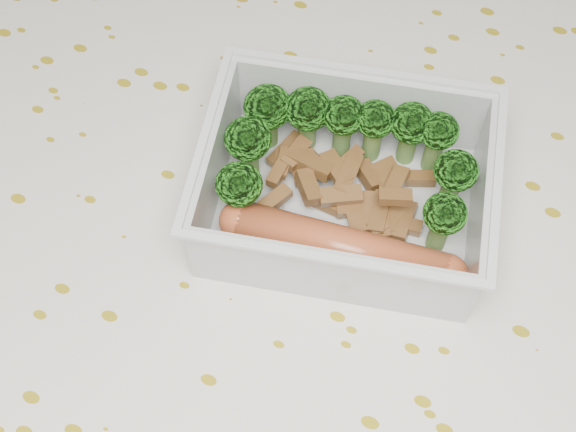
% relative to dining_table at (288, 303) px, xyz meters
% --- Properties ---
extents(dining_table, '(1.40, 0.90, 0.75)m').
position_rel_dining_table_xyz_m(dining_table, '(0.00, 0.00, 0.00)').
color(dining_table, brown).
rests_on(dining_table, ground).
extents(tablecloth, '(1.46, 0.96, 0.19)m').
position_rel_dining_table_xyz_m(tablecloth, '(0.00, 0.00, 0.05)').
color(tablecloth, silver).
rests_on(tablecloth, dining_table).
extents(lunch_container, '(0.18, 0.16, 0.06)m').
position_rel_dining_table_xyz_m(lunch_container, '(0.02, 0.03, 0.11)').
color(lunch_container, silver).
rests_on(lunch_container, tablecloth).
extents(broccoli_florets, '(0.14, 0.10, 0.05)m').
position_rel_dining_table_xyz_m(broccoli_florets, '(0.01, 0.05, 0.12)').
color(broccoli_florets, '#608C3F').
rests_on(broccoli_florets, lunch_container).
extents(meat_pile, '(0.10, 0.07, 0.03)m').
position_rel_dining_table_xyz_m(meat_pile, '(0.02, 0.04, 0.10)').
color(meat_pile, brown).
rests_on(meat_pile, lunch_container).
extents(sausage, '(0.14, 0.04, 0.02)m').
position_rel_dining_table_xyz_m(sausage, '(0.03, -0.00, 0.11)').
color(sausage, '#AE4E2A').
rests_on(sausage, lunch_container).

